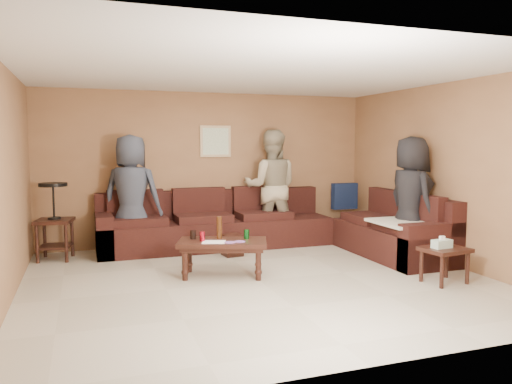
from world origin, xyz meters
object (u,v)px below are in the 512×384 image
at_px(coffee_table, 222,246).
at_px(side_table_right, 444,252).
at_px(person_left, 132,195).
at_px(end_table_left, 54,220).
at_px(waste_bin, 232,245).
at_px(sectional_sofa, 276,230).
at_px(person_right, 411,199).
at_px(person_middle, 271,187).

bearing_deg(coffee_table, side_table_right, -25.73).
bearing_deg(person_left, coffee_table, 144.67).
distance_m(end_table_left, waste_bin, 2.58).
relative_size(sectional_sofa, person_right, 2.63).
xyz_separation_m(coffee_table, side_table_right, (2.43, -1.17, -0.01)).
distance_m(coffee_table, person_left, 1.96).
height_order(sectional_sofa, person_middle, person_middle).
relative_size(coffee_table, person_left, 0.67).
bearing_deg(waste_bin, sectional_sofa, 8.10).
height_order(coffee_table, person_right, person_right).
bearing_deg(sectional_sofa, side_table_right, -62.01).
relative_size(end_table_left, waste_bin, 3.48).
bearing_deg(sectional_sofa, waste_bin, -171.90).
xyz_separation_m(side_table_right, waste_bin, (-1.99, 2.23, -0.22)).
bearing_deg(end_table_left, side_table_right, -32.21).
height_order(coffee_table, end_table_left, end_table_left).
relative_size(end_table_left, side_table_right, 1.93).
height_order(person_middle, person_right, person_middle).
distance_m(side_table_right, person_middle, 3.16).
xyz_separation_m(waste_bin, person_left, (-1.39, 0.58, 0.74)).
relative_size(end_table_left, person_middle, 0.59).
xyz_separation_m(coffee_table, waste_bin, (0.44, 1.06, -0.23)).
xyz_separation_m(end_table_left, person_middle, (3.35, 0.10, 0.36)).
bearing_deg(end_table_left, person_left, -0.01).
relative_size(person_middle, person_right, 1.07).
bearing_deg(person_right, person_left, 65.34).
distance_m(side_table_right, person_right, 1.26).
bearing_deg(waste_bin, coffee_table, -112.55).
distance_m(side_table_right, waste_bin, 2.99).
distance_m(end_table_left, person_middle, 3.37).
xyz_separation_m(sectional_sofa, person_middle, (0.13, 0.57, 0.62)).
height_order(sectional_sofa, side_table_right, sectional_sofa).
bearing_deg(waste_bin, person_right, -25.81).
relative_size(side_table_right, person_middle, 0.30).
xyz_separation_m(coffee_table, person_middle, (1.31, 1.74, 0.56)).
height_order(coffee_table, side_table_right, coffee_table).
height_order(sectional_sofa, coffee_table, sectional_sofa).
bearing_deg(person_left, person_middle, -152.93).
bearing_deg(coffee_table, person_right, -1.19).
xyz_separation_m(person_left, person_right, (3.70, -1.70, -0.02)).
bearing_deg(person_left, side_table_right, 164.86).
relative_size(sectional_sofa, person_left, 2.58).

